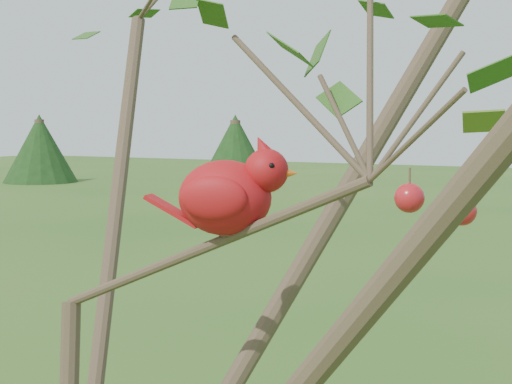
# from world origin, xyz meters

# --- Properties ---
(crabapple_tree) EXTENTS (2.35, 2.05, 2.95)m
(crabapple_tree) POSITION_xyz_m (0.03, -0.02, 2.12)
(crabapple_tree) COLOR #3D2E21
(crabapple_tree) RESTS_ON ground
(cardinal) EXTENTS (0.24, 0.15, 0.17)m
(cardinal) POSITION_xyz_m (0.31, 0.07, 2.17)
(cardinal) COLOR #AA0E1B
(cardinal) RESTS_ON ground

